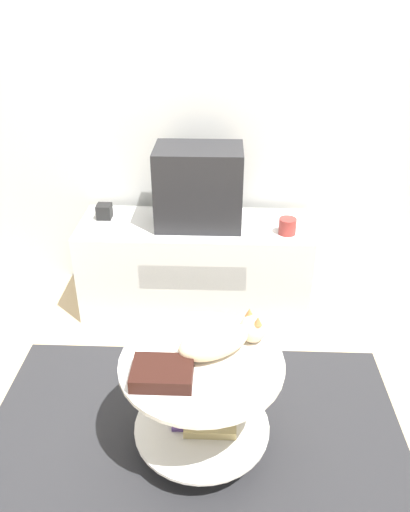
{
  "coord_description": "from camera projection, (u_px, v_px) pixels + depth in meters",
  "views": [
    {
      "loc": [
        0.11,
        -1.52,
        1.82
      ],
      "look_at": [
        0.03,
        0.57,
        0.64
      ],
      "focal_mm": 35.0,
      "sensor_mm": 36.0,
      "label": 1
    }
  ],
  "objects": [
    {
      "name": "ground_plane",
      "position": [
        194.0,
        444.0,
        2.22
      ],
      "size": [
        12.0,
        12.0,
        0.0
      ],
      "primitive_type": "plane",
      "color": "tan"
    },
    {
      "name": "wall_back",
      "position": [
        206.0,
        81.0,
        2.82
      ],
      "size": [
        8.0,
        0.05,
        2.6
      ],
      "color": "silver",
      "rests_on": "ground_plane"
    },
    {
      "name": "rug",
      "position": [
        194.0,
        442.0,
        2.22
      ],
      "size": [
        1.88,
        1.25,
        0.02
      ],
      "color": "#28282B",
      "rests_on": "ground_plane"
    },
    {
      "name": "tv_stand",
      "position": [
        195.0,
        265.0,
        3.04
      ],
      "size": [
        1.35,
        0.48,
        0.56
      ],
      "color": "silver",
      "rests_on": "ground_plane"
    },
    {
      "name": "tv",
      "position": [
        199.0,
        187.0,
        2.8
      ],
      "size": [
        0.49,
        0.33,
        0.45
      ],
      "color": "#232326",
      "rests_on": "tv_stand"
    },
    {
      "name": "speaker",
      "position": [
        104.0,
        211.0,
        2.96
      ],
      "size": [
        0.09,
        0.09,
        0.09
      ],
      "color": "black",
      "rests_on": "tv_stand"
    },
    {
      "name": "mug",
      "position": [
        287.0,
        226.0,
        2.78
      ],
      "size": [
        0.1,
        0.1,
        0.09
      ],
      "color": "#99332D",
      "rests_on": "tv_stand"
    },
    {
      "name": "coffee_table",
      "position": [
        202.0,
        396.0,
        2.05
      ],
      "size": [
        0.66,
        0.66,
        0.48
      ],
      "color": "#B2B2B7",
      "rests_on": "rug"
    },
    {
      "name": "dvd_box",
      "position": [
        162.0,
        373.0,
        1.86
      ],
      "size": [
        0.23,
        0.17,
        0.06
      ],
      "color": "black",
      "rests_on": "coffee_table"
    },
    {
      "name": "cat",
      "position": [
        221.0,
        339.0,
        1.98
      ],
      "size": [
        0.46,
        0.3,
        0.14
      ],
      "rotation": [
        0.0,
        0.0,
        0.53
      ],
      "color": "beige",
      "rests_on": "coffee_table"
    }
  ]
}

